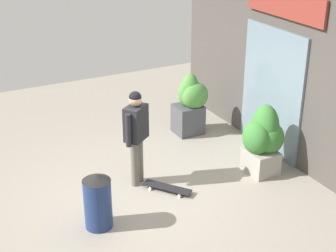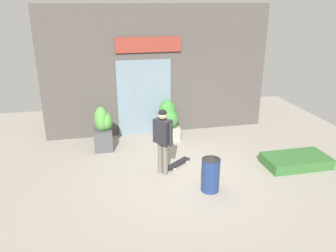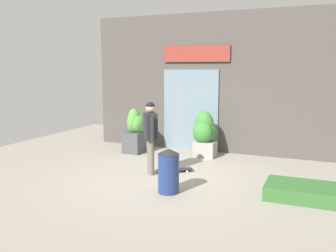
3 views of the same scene
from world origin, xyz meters
name	(u,v)px [view 3 (image 3 of 3)]	position (x,y,z in m)	size (l,w,h in m)	color
ground_plane	(167,177)	(0.00, 0.00, 0.00)	(12.00, 12.00, 0.00)	gray
building_facade	(207,84)	(-0.02, 2.96, 1.96)	(7.01, 0.31, 3.95)	#4C4742
skateboarder	(150,130)	(-0.44, 0.09, 1.01)	(0.45, 0.49, 1.66)	#666056
skateboard	(175,170)	(0.02, 0.41, 0.06)	(0.78, 0.66, 0.08)	black
planter_box_left	(205,134)	(0.19, 2.19, 0.63)	(0.61, 0.69, 1.24)	gray
planter_box_right	(135,129)	(-1.80, 1.87, 0.67)	(0.56, 0.65, 1.27)	#47474C
trash_bin	(169,171)	(0.43, -0.93, 0.44)	(0.42, 0.42, 0.87)	navy
hedge_ledge	(312,193)	(3.01, -0.25, 0.13)	(1.65, 0.90, 0.26)	#33662D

